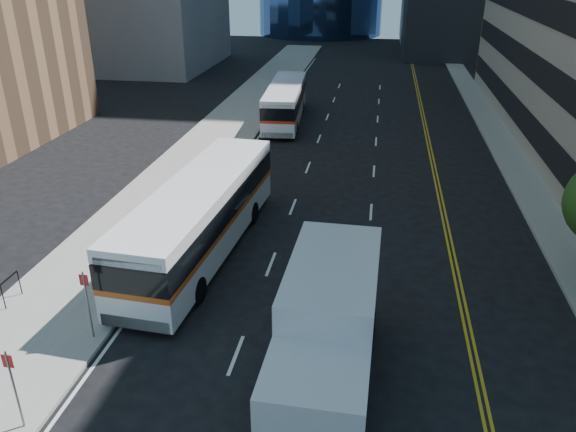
# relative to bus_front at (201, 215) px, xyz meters

# --- Properties ---
(ground) EXTENTS (160.00, 160.00, 0.00)m
(ground) POSITION_rel_bus_front_xyz_m (6.60, -8.57, -1.77)
(ground) COLOR black
(ground) RESTS_ON ground
(sidewalk_west) EXTENTS (5.00, 90.00, 0.15)m
(sidewalk_west) POSITION_rel_bus_front_xyz_m (-3.90, 16.43, -1.69)
(sidewalk_west) COLOR gray
(sidewalk_west) RESTS_ON ground
(sidewalk_east) EXTENTS (2.00, 90.00, 0.15)m
(sidewalk_east) POSITION_rel_bus_front_xyz_m (15.60, 16.43, -1.69)
(sidewalk_east) COLOR gray
(sidewalk_east) RESTS_ON ground
(bus_front) EXTENTS (3.60, 12.71, 3.24)m
(bus_front) POSITION_rel_bus_front_xyz_m (0.00, 0.00, 0.00)
(bus_front) COLOR white
(bus_front) RESTS_ON ground
(bus_rear) EXTENTS (3.12, 11.19, 2.85)m
(bus_rear) POSITION_rel_bus_front_xyz_m (0.00, 21.56, -0.21)
(bus_rear) COLOR white
(bus_rear) RESTS_ON ground
(box_truck) EXTENTS (2.81, 7.62, 3.62)m
(box_truck) POSITION_rel_bus_front_xyz_m (6.11, -7.40, 0.14)
(box_truck) COLOR silver
(box_truck) RESTS_ON ground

